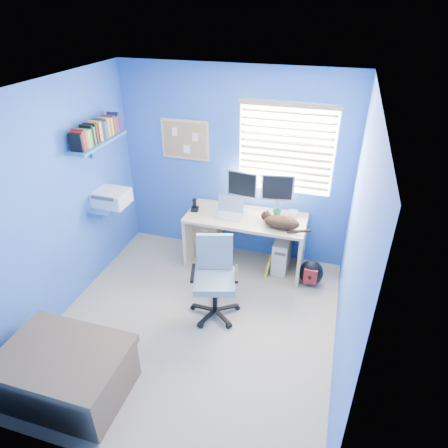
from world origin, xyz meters
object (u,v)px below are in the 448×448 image
(desk, at_px, (245,241))
(cat, at_px, (282,222))
(tower_pc, at_px, (282,253))
(laptop, at_px, (229,209))
(office_chair, at_px, (215,287))

(desk, relative_size, cat, 3.55)
(desk, xyz_separation_m, tower_pc, (0.48, 0.08, -0.14))
(laptop, relative_size, cat, 0.78)
(desk, xyz_separation_m, office_chair, (-0.10, -0.98, -0.03))
(tower_pc, bearing_deg, office_chair, -116.82)
(cat, bearing_deg, office_chair, -103.66)
(laptop, height_order, cat, laptop)
(tower_pc, xyz_separation_m, office_chair, (-0.58, -1.06, 0.12))
(laptop, xyz_separation_m, tower_pc, (0.69, 0.14, -0.62))
(desk, height_order, tower_pc, desk)
(desk, height_order, laptop, laptop)
(desk, xyz_separation_m, laptop, (-0.21, -0.06, 0.48))
(desk, bearing_deg, cat, -17.63)
(laptop, height_order, office_chair, laptop)
(laptop, distance_m, office_chair, 1.06)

